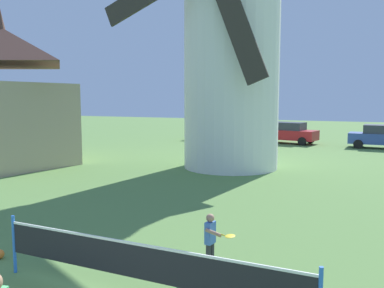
% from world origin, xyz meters
% --- Properties ---
extents(windmill, '(10.34, 5.14, 14.13)m').
position_xyz_m(windmill, '(-2.73, 15.11, 6.27)').
color(windmill, white).
rests_on(windmill, ground_plane).
extents(tennis_net, '(5.57, 0.06, 1.10)m').
position_xyz_m(tennis_net, '(0.20, 2.29, 0.69)').
color(tennis_net, blue).
rests_on(tennis_net, ground_plane).
extents(player_far, '(0.66, 0.51, 1.07)m').
position_xyz_m(player_far, '(0.74, 4.02, 0.61)').
color(player_far, '#333338').
rests_on(player_far, ground_plane).
extents(parked_car_mustard, '(4.59, 2.46, 1.56)m').
position_xyz_m(parked_car_mustard, '(-7.97, 26.46, 0.81)').
color(parked_car_mustard, '#999919').
rests_on(parked_car_mustard, ground_plane).
extents(parked_car_red, '(4.44, 2.51, 1.56)m').
position_xyz_m(parked_car_red, '(-2.35, 26.94, 0.81)').
color(parked_car_red, red).
rests_on(parked_car_red, ground_plane).
extents(parked_car_blue, '(4.25, 2.01, 1.56)m').
position_xyz_m(parked_car_blue, '(4.01, 26.36, 0.81)').
color(parked_car_blue, '#334C99').
rests_on(parked_car_blue, ground_plane).
extents(chapel, '(7.07, 5.75, 7.60)m').
position_xyz_m(chapel, '(-13.11, 11.26, 3.28)').
color(chapel, tan).
rests_on(chapel, ground_plane).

